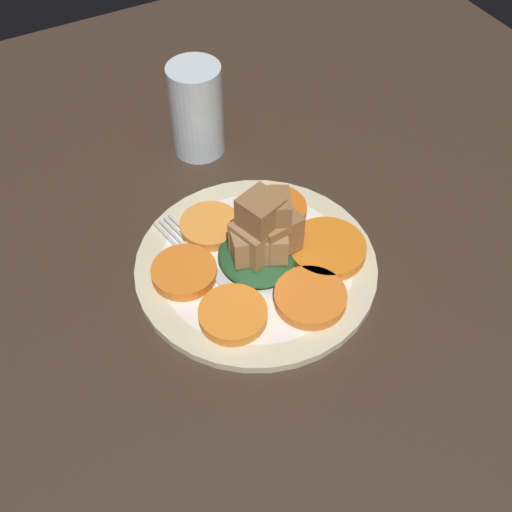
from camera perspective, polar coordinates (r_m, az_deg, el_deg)
name	(u,v)px	position (r cm, az deg, el deg)	size (l,w,h in cm)	color
table_slab	(256,274)	(71.50, 0.00, -1.62)	(120.00, 120.00, 2.00)	#38281E
plate	(256,265)	(70.32, 0.00, -0.84)	(26.50, 26.50, 1.05)	beige
carrot_slice_0	(310,297)	(66.34, 4.84, -3.69)	(7.54, 7.54, 1.24)	orange
carrot_slice_1	(327,249)	(70.75, 6.35, 0.66)	(8.56, 8.56, 1.24)	orange
carrot_slice_2	(275,210)	(74.45, 1.74, 4.15)	(7.24, 7.24, 1.24)	orange
carrot_slice_3	(210,226)	(72.80, -4.10, 2.68)	(6.86, 6.86, 1.24)	#F99438
carrot_slice_4	(184,272)	(68.60, -6.41, -1.43)	(7.03, 7.03, 1.24)	orange
carrot_slice_5	(233,314)	(64.89, -2.06, -5.20)	(7.03, 7.03, 1.24)	orange
center_pile	(262,237)	(67.30, 0.51, 1.72)	(8.96, 8.74, 9.26)	#235128
fork	(204,263)	(69.76, -4.61, -0.61)	(17.60, 4.83, 0.40)	silver
water_glass	(197,110)	(81.82, -5.30, 12.80)	(6.63, 6.63, 12.09)	silver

